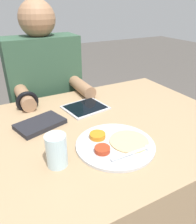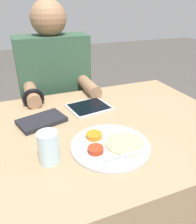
{
  "view_description": "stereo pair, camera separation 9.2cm",
  "coord_description": "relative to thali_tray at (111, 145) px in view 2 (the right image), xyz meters",
  "views": [
    {
      "loc": [
        -0.38,
        -0.71,
        1.23
      ],
      "look_at": [
        0.01,
        0.01,
        0.81
      ],
      "focal_mm": 35.0,
      "sensor_mm": 36.0,
      "label": 1
    },
    {
      "loc": [
        -0.29,
        -0.75,
        1.23
      ],
      "look_at": [
        0.01,
        0.01,
        0.81
      ],
      "focal_mm": 35.0,
      "sensor_mm": 36.0,
      "label": 2
    }
  ],
  "objects": [
    {
      "name": "tablet_device",
      "position": [
        0.04,
        0.34,
        -0.0
      ],
      "size": [
        0.22,
        0.2,
        0.01
      ],
      "color": "#B7B7BC",
      "rests_on": "dining_table"
    },
    {
      "name": "red_notebook",
      "position": [
        -0.21,
        0.27,
        0.0
      ],
      "size": [
        0.22,
        0.18,
        0.02
      ],
      "color": "silver",
      "rests_on": "dining_table"
    },
    {
      "name": "person_diner",
      "position": [
        -0.05,
        0.74,
        -0.17
      ],
      "size": [
        0.43,
        0.44,
        1.24
      ],
      "color": "black",
      "rests_on": "ground_plane"
    },
    {
      "name": "dining_table",
      "position": [
        0.01,
        0.16,
        -0.38
      ],
      "size": [
        1.2,
        0.84,
        0.75
      ],
      "color": "#9E7F5B",
      "rests_on": "ground_plane"
    },
    {
      "name": "thali_tray",
      "position": [
        0.0,
        0.0,
        0.0
      ],
      "size": [
        0.29,
        0.29,
        0.03
      ],
      "color": "#B7BABF",
      "rests_on": "dining_table"
    },
    {
      "name": "drinking_glass",
      "position": [
        -0.22,
        0.0,
        0.05
      ],
      "size": [
        0.07,
        0.07,
        0.11
      ],
      "color": "silver",
      "rests_on": "dining_table"
    }
  ]
}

